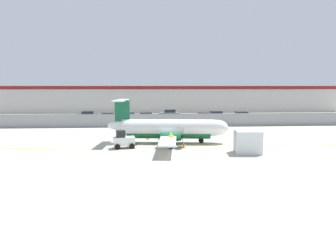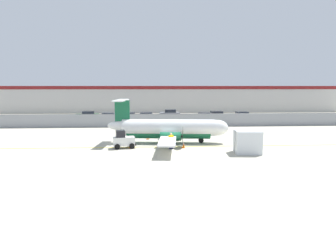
{
  "view_description": "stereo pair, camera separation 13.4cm",
  "coord_description": "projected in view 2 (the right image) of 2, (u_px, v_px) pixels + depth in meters",
  "views": [
    {
      "loc": [
        -2.76,
        -29.38,
        6.44
      ],
      "look_at": [
        -0.58,
        5.35,
        1.8
      ],
      "focal_mm": 32.0,
      "sensor_mm": 36.0,
      "label": 1
    },
    {
      "loc": [
        -2.63,
        -29.39,
        6.44
      ],
      "look_at": [
        -0.58,
        5.35,
        1.8
      ],
      "focal_mm": 32.0,
      "sensor_mm": 36.0,
      "label": 2
    }
  ],
  "objects": [
    {
      "name": "parked_car_2",
      "position": [
        128.0,
        117.0,
        54.83
      ],
      "size": [
        4.24,
        2.08,
        1.58
      ],
      "rotation": [
        0.0,
        0.0,
        3.17
      ],
      "color": "navy",
      "rests_on": "parking_lot_strip"
    },
    {
      "name": "traffic_cone_near_left",
      "position": [
        131.0,
        145.0,
        31.38
      ],
      "size": [
        0.36,
        0.36,
        0.64
      ],
      "color": "orange",
      "rests_on": "ground"
    },
    {
      "name": "baggage_tug",
      "position": [
        123.0,
        140.0,
        31.29
      ],
      "size": [
        2.5,
        1.76,
        1.88
      ],
      "rotation": [
        0.0,
        0.0,
        0.2
      ],
      "color": "silver",
      "rests_on": "ground"
    },
    {
      "name": "traffic_cone_near_right",
      "position": [
        184.0,
        145.0,
        31.39
      ],
      "size": [
        0.36,
        0.36,
        0.64
      ],
      "color": "orange",
      "rests_on": "ground"
    },
    {
      "name": "ground_crew_worker",
      "position": [
        171.0,
        140.0,
        30.74
      ],
      "size": [
        0.54,
        0.36,
        1.7
      ],
      "rotation": [
        0.0,
        0.0,
        1.52
      ],
      "color": "#191E4C",
      "rests_on": "ground"
    },
    {
      "name": "parked_car_5",
      "position": [
        205.0,
        117.0,
        54.71
      ],
      "size": [
        4.34,
        2.3,
        1.58
      ],
      "rotation": [
        0.0,
        0.0,
        -0.09
      ],
      "color": "red",
      "rests_on": "parking_lot_strip"
    },
    {
      "name": "parking_lot_strip",
      "position": [
        164.0,
        119.0,
        59.27
      ],
      "size": [
        98.0,
        17.0,
        0.12
      ],
      "color": "#38383A",
      "rests_on": "ground"
    },
    {
      "name": "perimeter_fence",
      "position": [
        167.0,
        120.0,
        47.75
      ],
      "size": [
        98.0,
        0.1,
        2.1
      ],
      "color": "gray",
      "rests_on": "ground"
    },
    {
      "name": "parked_car_7",
      "position": [
        242.0,
        116.0,
        56.64
      ],
      "size": [
        4.27,
        2.15,
        1.58
      ],
      "rotation": [
        0.0,
        0.0,
        -0.04
      ],
      "color": "#B28C19",
      "rests_on": "parking_lot_strip"
    },
    {
      "name": "traffic_cone_far_right",
      "position": [
        148.0,
        137.0,
        36.53
      ],
      "size": [
        0.36,
        0.36,
        0.64
      ],
      "color": "orange",
      "rests_on": "ground"
    },
    {
      "name": "parked_car_3",
      "position": [
        147.0,
        117.0,
        55.07
      ],
      "size": [
        4.25,
        2.1,
        1.58
      ],
      "rotation": [
        0.0,
        0.0,
        0.03
      ],
      "color": "#B28C19",
      "rests_on": "parking_lot_strip"
    },
    {
      "name": "parked_car_6",
      "position": [
        216.0,
        115.0,
        57.56
      ],
      "size": [
        4.24,
        2.08,
        1.58
      ],
      "rotation": [
        0.0,
        0.0,
        3.17
      ],
      "color": "black",
      "rests_on": "parking_lot_strip"
    },
    {
      "name": "cargo_container",
      "position": [
        248.0,
        142.0,
        28.85
      ],
      "size": [
        2.55,
        2.18,
        2.2
      ],
      "rotation": [
        0.0,
        0.0,
        -0.08
      ],
      "color": "silver",
      "rests_on": "ground"
    },
    {
      "name": "parked_car_1",
      "position": [
        108.0,
        117.0,
        54.01
      ],
      "size": [
        4.33,
        2.28,
        1.58
      ],
      "rotation": [
        0.0,
        0.0,
        3.06
      ],
      "color": "gray",
      "rests_on": "parking_lot_strip"
    },
    {
      "name": "ground_plane",
      "position": [
        175.0,
        147.0,
        32.06
      ],
      "size": [
        140.0,
        140.0,
        0.01
      ],
      "color": "#B2AD99"
    },
    {
      "name": "background_building",
      "position": [
        161.0,
        99.0,
        77.14
      ],
      "size": [
        91.0,
        8.1,
        6.5
      ],
      "color": "beige",
      "rests_on": "ground"
    },
    {
      "name": "parked_car_4",
      "position": [
        170.0,
        113.0,
        61.48
      ],
      "size": [
        4.23,
        2.05,
        1.58
      ],
      "rotation": [
        0.0,
        0.0,
        3.13
      ],
      "color": "gray",
      "rests_on": "parking_lot_strip"
    },
    {
      "name": "parked_car_0",
      "position": [
        88.0,
        115.0,
        57.45
      ],
      "size": [
        4.39,
        2.44,
        1.58
      ],
      "rotation": [
        0.0,
        0.0,
        3.28
      ],
      "color": "#19662D",
      "rests_on": "parking_lot_strip"
    },
    {
      "name": "commuter_airplane",
      "position": [
        171.0,
        129.0,
        34.14
      ],
      "size": [
        13.88,
        16.08,
        4.92
      ],
      "rotation": [
        0.0,
        0.0,
        -0.1
      ],
      "color": "white",
      "rests_on": "ground"
    },
    {
      "name": "traffic_cone_far_left",
      "position": [
        125.0,
        138.0,
        35.81
      ],
      "size": [
        0.36,
        0.36,
        0.64
      ],
      "color": "orange",
      "rests_on": "ground"
    }
  ]
}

